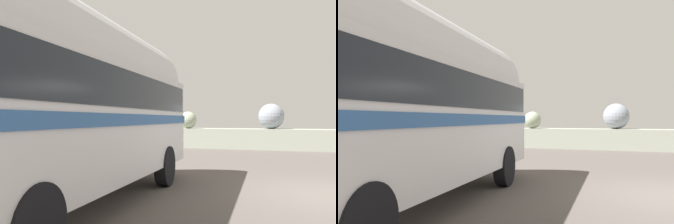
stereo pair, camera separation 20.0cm
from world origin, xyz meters
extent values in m
cube|color=gray|center=(0.00, 11.80, 0.55)|extent=(31.36, 1.80, 1.10)
sphere|color=gray|center=(-12.41, 11.79, 1.76)|extent=(1.31, 1.31, 1.31)
sphere|color=#95A186|center=(-6.69, 11.39, 1.58)|extent=(0.95, 0.95, 0.95)
sphere|color=gray|center=(-2.18, 11.84, 1.78)|extent=(1.36, 1.36, 1.36)
cylinder|color=black|center=(-6.01, -0.38, 0.50)|extent=(0.36, 0.98, 0.96)
cylinder|color=black|center=(-3.81, -0.20, 0.50)|extent=(0.36, 0.98, 0.96)
cube|color=silver|center=(-4.70, -2.88, 1.57)|extent=(3.08, 8.57, 2.10)
cylinder|color=silver|center=(-4.70, -2.88, 2.62)|extent=(2.85, 8.22, 2.20)
cube|color=#2D5A98|center=(-4.70, -2.88, 1.63)|extent=(3.13, 8.66, 0.20)
cube|color=black|center=(-4.70, -2.88, 2.15)|extent=(3.08, 8.24, 0.64)
cube|color=silver|center=(-5.04, 1.37, 0.70)|extent=(2.29, 0.35, 0.28)
camera|label=1|loc=(-0.73, -8.54, 1.64)|focal=39.31mm
camera|label=2|loc=(-0.54, -8.47, 1.64)|focal=39.31mm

